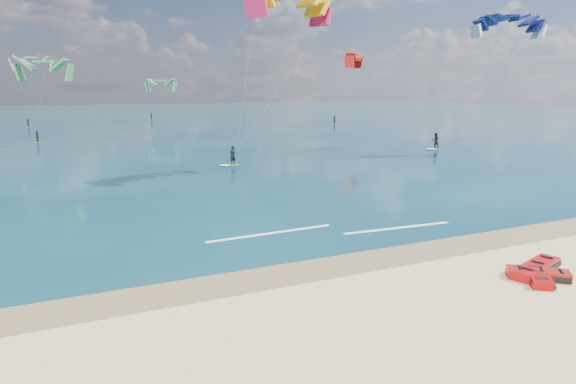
% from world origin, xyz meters
% --- Properties ---
extents(ground, '(320.00, 320.00, 0.00)m').
position_xyz_m(ground, '(0.00, 40.00, 0.00)').
color(ground, tan).
rests_on(ground, ground).
extents(wet_sand_strip, '(320.00, 2.40, 0.01)m').
position_xyz_m(wet_sand_strip, '(0.00, 3.00, 0.00)').
color(wet_sand_strip, brown).
rests_on(wet_sand_strip, ground).
extents(sea, '(320.00, 200.00, 0.04)m').
position_xyz_m(sea, '(0.00, 104.00, 0.02)').
color(sea, '#0A2937').
rests_on(sea, ground).
extents(packed_kite_left, '(3.31, 2.05, 0.41)m').
position_xyz_m(packed_kite_left, '(5.70, -0.90, 0.00)').
color(packed_kite_left, '#A7080D').
rests_on(packed_kite_left, ground).
extents(packed_kite_mid, '(2.47, 2.34, 0.39)m').
position_xyz_m(packed_kite_mid, '(5.26, -1.36, 0.00)').
color(packed_kite_mid, '#9E140A').
rests_on(packed_kite_mid, ground).
extents(packed_kite_right, '(2.06, 2.22, 0.37)m').
position_xyz_m(packed_kite_right, '(4.98, -1.57, 0.00)').
color(packed_kite_right, '#9A0607').
rests_on(packed_kite_right, ground).
extents(kitesurfer_main, '(9.99, 8.49, 15.67)m').
position_xyz_m(kitesurfer_main, '(5.76, 26.52, 8.05)').
color(kitesurfer_main, '#CBE61B').
rests_on(kitesurfer_main, sea).
extents(kitesurfer_far, '(10.00, 8.19, 15.28)m').
position_xyz_m(kitesurfer_far, '(30.74, 28.59, 7.90)').
color(kitesurfer_far, '#BACD1E').
rests_on(kitesurfer_far, sea).
extents(shoreline_foam, '(12.30, 2.37, 0.01)m').
position_xyz_m(shoreline_foam, '(1.55, 7.24, 0.04)').
color(shoreline_foam, white).
rests_on(shoreline_foam, ground).
extents(distant_kites, '(88.46, 43.38, 12.43)m').
position_xyz_m(distant_kites, '(-7.17, 75.12, 5.36)').
color(distant_kites, '#389B60').
rests_on(distant_kites, ground).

